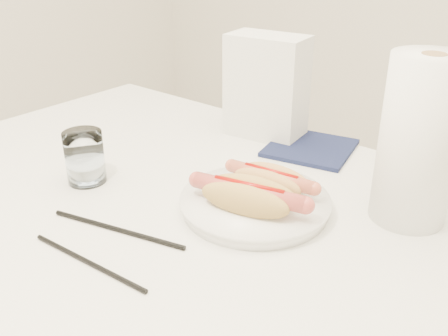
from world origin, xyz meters
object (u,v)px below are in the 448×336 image
Objects in this scene: water_glass at (85,157)px; paper_towel_roll at (419,141)px; hotdog_left at (271,180)px; hotdog_right at (249,196)px; table at (185,223)px; napkin_box at (266,87)px; plate at (255,205)px.

paper_towel_roll is at bearing 26.29° from water_glass.
hotdog_right is at bearing -89.28° from hotdog_left.
paper_towel_roll is at bearing 27.77° from table.
napkin_box is (0.12, 0.40, 0.06)m from water_glass.
water_glass is (-0.17, -0.07, 0.11)m from table.
hotdog_left is at bearing 86.53° from plate.
table is at bearing -164.14° from plate.
hotdog_right is 0.84× the size of napkin_box.
table is at bearing -155.21° from hotdog_left.
table is 0.42m from paper_towel_roll.
plate is 1.51× the size of hotdog_left.
plate is 0.28m from paper_towel_roll.
napkin_box is at bearing 120.96° from hotdog_left.
paper_towel_roll reaches higher than table.
hotdog_right is at bearing 14.05° from water_glass.
napkin_box is 0.84× the size of paper_towel_roll.
water_glass reaches higher than hotdog_left.
hotdog_right is 0.38m from napkin_box.
plate is at bearing 96.15° from hotdog_right.
plate is 0.05m from hotdog_left.
paper_towel_roll is (0.51, 0.25, 0.08)m from water_glass.
hotdog_right is (0.01, -0.07, 0.00)m from hotdog_left.
plate is at bearing -145.77° from paper_towel_roll.
water_glass reaches higher than table.
table is 4.97× the size of plate.
hotdog_right is 0.27m from paper_towel_roll.
water_glass is at bearing -159.27° from hotdog_left.
table is at bearing 23.34° from water_glass.
napkin_box is at bearing 108.52° from hotdog_right.
water_glass is 0.37× the size of paper_towel_roll.
hotdog_right is 1.93× the size of water_glass.
hotdog_left is 0.08m from hotdog_right.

